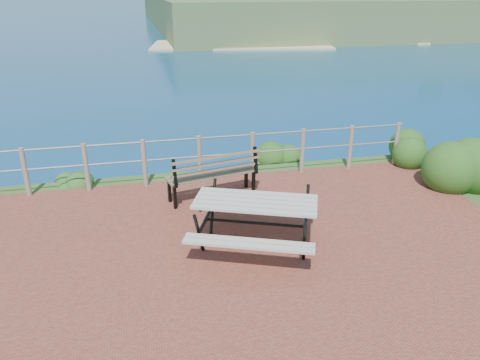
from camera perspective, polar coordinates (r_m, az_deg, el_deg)
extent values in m
cube|color=brown|center=(7.18, -0.88, -10.29)|extent=(10.00, 7.00, 0.12)
cylinder|color=#6B5B4C|center=(10.10, -24.70, 0.88)|extent=(0.10, 0.10, 1.00)
cylinder|color=#6B5B4C|center=(9.91, -18.23, 1.47)|extent=(0.10, 0.10, 1.00)
cylinder|color=#6B5B4C|center=(9.85, -11.59, 2.05)|extent=(0.10, 0.10, 1.00)
cylinder|color=#6B5B4C|center=(9.93, -4.95, 2.61)|extent=(0.10, 0.10, 1.00)
cylinder|color=#6B5B4C|center=(10.14, 1.50, 3.11)|extent=(0.10, 0.10, 1.00)
cylinder|color=#6B5B4C|center=(10.47, 7.62, 3.55)|extent=(0.10, 0.10, 1.00)
cylinder|color=#6B5B4C|center=(10.91, 13.31, 3.93)|extent=(0.10, 0.10, 1.00)
cylinder|color=#6B5B4C|center=(11.45, 18.51, 4.24)|extent=(0.10, 0.10, 1.00)
cylinder|color=slate|center=(9.79, -5.04, 5.08)|extent=(9.40, 0.04, 0.04)
cylinder|color=slate|center=(9.91, -4.96, 2.88)|extent=(9.40, 0.04, 0.04)
cube|color=#3A582C|center=(258.19, 21.49, 18.94)|extent=(260.00, 180.00, 12.00)
cube|color=#A19A90|center=(7.26, 1.90, -2.68)|extent=(2.05, 1.44, 0.04)
cube|color=#A19A90|center=(7.40, 1.87, -4.89)|extent=(1.86, 0.97, 0.04)
cube|color=#A19A90|center=(7.40, 1.87, -4.89)|extent=(1.86, 0.97, 0.04)
cylinder|color=black|center=(7.43, 1.86, -5.25)|extent=(1.53, 0.66, 0.05)
cube|color=brown|center=(9.11, -3.44, 0.71)|extent=(1.84, 0.82, 0.04)
cube|color=brown|center=(9.00, -3.49, 2.55)|extent=(1.77, 0.52, 0.41)
cube|color=black|center=(9.20, -3.40, -0.71)|extent=(0.07, 0.08, 0.49)
cube|color=black|center=(9.20, -3.40, -0.71)|extent=(0.07, 0.08, 0.49)
cube|color=black|center=(9.20, -3.40, -0.71)|extent=(0.07, 0.08, 0.49)
cube|color=black|center=(9.20, -3.40, -0.71)|extent=(0.07, 0.08, 0.49)
ellipsoid|color=#1D4515|center=(10.84, 24.27, -0.60)|extent=(1.26, 1.26, 1.80)
ellipsoid|color=#1D4515|center=(11.89, 19.88, 2.05)|extent=(0.95, 0.95, 1.36)
ellipsoid|color=#23481B|center=(10.68, -20.00, -0.26)|extent=(0.69, 0.69, 0.40)
ellipsoid|color=#1D4515|center=(11.37, 5.28, 2.44)|extent=(0.86, 0.86, 0.63)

